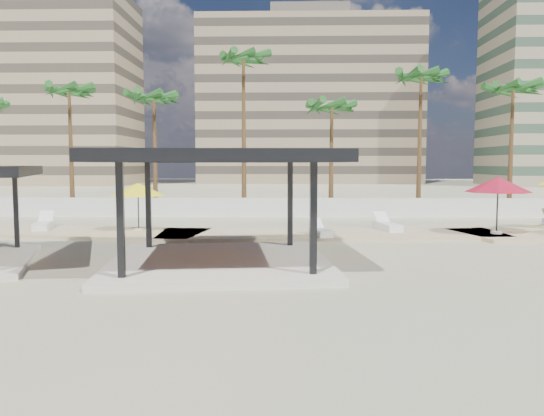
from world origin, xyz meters
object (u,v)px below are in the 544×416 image
(pavilion_central, at_px, (219,198))
(umbrella_c, at_px, (498,185))
(lounger_c, at_px, (387,226))
(lounger_a, at_px, (44,225))
(lounger_b, at_px, (320,232))

(pavilion_central, bearing_deg, umbrella_c, 23.54)
(pavilion_central, height_order, lounger_c, pavilion_central)
(pavilion_central, xyz_separation_m, lounger_a, (-9.79, 8.26, -1.90))
(lounger_b, bearing_deg, lounger_c, -73.29)
(lounger_a, relative_size, lounger_b, 1.14)
(lounger_c, bearing_deg, lounger_a, 76.59)
(lounger_b, height_order, lounger_c, lounger_c)
(pavilion_central, distance_m, lounger_c, 11.06)
(lounger_a, bearing_deg, lounger_c, -104.39)
(lounger_a, height_order, lounger_b, lounger_a)
(umbrella_c, bearing_deg, lounger_c, 164.96)
(umbrella_c, distance_m, lounger_c, 5.35)
(lounger_a, distance_m, lounger_c, 16.96)
(lounger_b, bearing_deg, pavilion_central, 133.77)
(lounger_a, bearing_deg, pavilion_central, -144.36)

